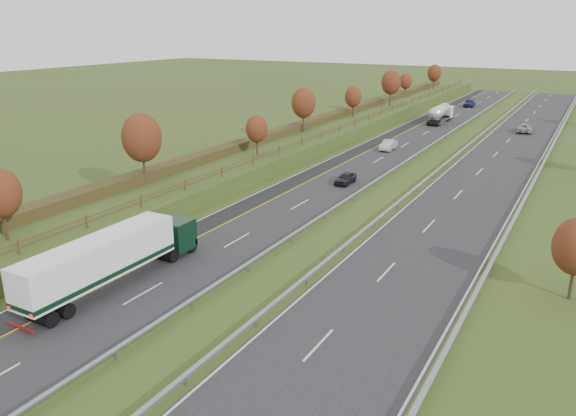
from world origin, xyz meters
The scene contains 18 objects.
ground centered at (8.00, 55.00, 0.00)m, with size 400.00×400.00×0.00m, color #354A1A.
near_carriageway centered at (0.00, 60.00, 0.02)m, with size 10.50×200.00×0.04m, color black.
far_carriageway centered at (16.50, 60.00, 0.02)m, with size 10.50×200.00×0.04m, color black.
hard_shoulder centered at (-3.75, 60.00, 0.02)m, with size 3.00×200.00×0.04m, color black.
lane_markings centered at (6.40, 59.88, 0.05)m, with size 26.75×200.00×0.01m.
embankment_left centered at (-13.00, 60.00, 1.00)m, with size 12.00×200.00×2.00m, color #354A1A.
hedge_left centered at (-15.00, 60.00, 2.55)m, with size 2.20×180.00×1.10m, color #343215.
fence_left centered at (-8.50, 59.59, 2.73)m, with size 0.12×189.06×1.20m.
median_barrier_near centered at (5.70, 60.00, 0.61)m, with size 0.32×200.00×0.71m.
median_barrier_far centered at (10.80, 60.00, 0.61)m, with size 0.32×200.00×0.71m.
outer_barrier_far centered at (22.30, 60.00, 0.62)m, with size 0.32×200.00×0.71m.
trees_left centered at (-12.64, 56.63, 6.37)m, with size 6.64×164.30×7.66m.
box_lorry centered at (-1.46, 10.86, 2.33)m, with size 2.58×16.28×4.06m.
road_tanker centered at (0.43, 95.85, 1.86)m, with size 2.40×11.22×3.46m.
car_dark_near centered at (2.19, 45.04, 0.73)m, with size 1.63×4.04×1.38m, color black.
car_silver_mid centered at (0.17, 66.19, 0.80)m, with size 1.62×4.64×1.53m, color #B6B7BB.
car_small_far centered at (0.60, 121.86, 0.85)m, with size 2.27×5.59×1.62m, color #141641.
car_oncoming centered at (16.48, 92.45, 0.80)m, with size 2.52×5.47×1.52m, color #A1A2A6.
Camera 1 is at (27.98, -15.69, 18.34)m, focal length 35.00 mm.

